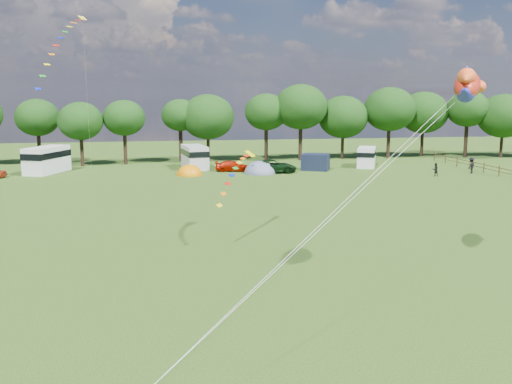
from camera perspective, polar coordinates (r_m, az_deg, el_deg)
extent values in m
plane|color=black|center=(23.10, 3.47, -13.24)|extent=(180.00, 180.00, 0.00)
cylinder|color=black|center=(78.76, -20.84, 4.04)|extent=(0.47, 0.47, 3.90)
ellipsoid|color=black|center=(78.50, -21.02, 6.97)|extent=(5.58, 5.58, 4.74)
cylinder|color=black|center=(74.88, -17.01, 3.85)|extent=(0.44, 0.44, 3.56)
ellipsoid|color=black|center=(74.61, -17.16, 6.80)|extent=(5.56, 5.56, 4.73)
cylinder|color=black|center=(75.34, -12.94, 4.21)|extent=(0.47, 0.47, 3.95)
ellipsoid|color=black|center=(75.07, -13.06, 7.23)|extent=(5.33, 5.33, 4.53)
cylinder|color=black|center=(77.06, -7.53, 4.64)|extent=(0.50, 0.50, 4.33)
ellipsoid|color=black|center=(76.80, -7.60, 7.63)|extent=(4.95, 4.95, 4.21)
cylinder|color=black|center=(76.88, -4.80, 4.30)|extent=(0.43, 0.43, 3.31)
ellipsoid|color=black|center=(76.58, -4.85, 7.50)|extent=(7.03, 7.03, 5.98)
cylinder|color=black|center=(78.15, 1.02, 4.81)|extent=(0.50, 0.50, 4.36)
ellipsoid|color=black|center=(77.88, 1.03, 8.01)|extent=(5.84, 5.84, 4.97)
cylinder|color=black|center=(78.28, 4.46, 4.86)|extent=(0.51, 0.51, 4.55)
ellipsoid|color=black|center=(78.01, 4.50, 8.48)|extent=(7.15, 7.15, 6.08)
cylinder|color=black|center=(80.76, 8.63, 4.45)|extent=(0.42, 0.42, 3.21)
ellipsoid|color=black|center=(80.49, 8.71, 7.42)|extent=(6.90, 6.90, 5.86)
cylinder|color=black|center=(82.39, 13.09, 4.75)|extent=(0.48, 0.48, 4.17)
ellipsoid|color=black|center=(82.12, 13.22, 8.06)|extent=(7.16, 7.16, 6.09)
cylinder|color=black|center=(86.63, 16.26, 4.68)|extent=(0.45, 0.45, 3.66)
ellipsoid|color=black|center=(86.37, 16.40, 7.64)|extent=(7.05, 7.05, 5.99)
cylinder|color=black|center=(86.92, 20.24, 4.81)|extent=(0.52, 0.52, 4.65)
ellipsoid|color=black|center=(86.69, 20.42, 7.81)|extent=(5.96, 5.96, 5.06)
cylinder|color=black|center=(88.33, 23.31, 4.21)|extent=(0.42, 0.42, 3.19)
ellipsoid|color=black|center=(88.07, 23.50, 6.99)|extent=(7.23, 7.23, 6.14)
cylinder|color=#472D19|center=(68.17, 23.13, 1.94)|extent=(0.12, 0.12, 1.20)
cylinder|color=#472D19|center=(66.89, 23.85, 2.05)|extent=(0.08, 3.00, 0.08)
cylinder|color=#472D19|center=(66.94, 23.82, 1.71)|extent=(0.08, 3.00, 0.08)
cylinder|color=#472D19|center=(70.69, 21.83, 2.28)|extent=(0.12, 0.12, 1.20)
cylinder|color=#472D19|center=(69.38, 22.49, 2.40)|extent=(0.08, 3.00, 0.08)
cylinder|color=#472D19|center=(69.43, 22.47, 2.07)|extent=(0.08, 3.00, 0.08)
cylinder|color=#472D19|center=(73.24, 20.61, 2.59)|extent=(0.12, 0.12, 1.20)
cylinder|color=#472D19|center=(71.92, 21.22, 2.71)|extent=(0.08, 3.00, 0.08)
cylinder|color=#472D19|center=(71.96, 21.20, 2.40)|extent=(0.08, 3.00, 0.08)
cylinder|color=#472D19|center=(75.82, 19.47, 2.89)|extent=(0.12, 0.12, 1.20)
cylinder|color=#472D19|center=(74.49, 20.04, 3.01)|extent=(0.08, 3.00, 0.08)
cylinder|color=#472D19|center=(74.53, 20.03, 2.71)|extent=(0.08, 3.00, 0.08)
cylinder|color=#472D19|center=(78.43, 18.41, 3.16)|extent=(0.12, 0.12, 1.20)
cylinder|color=#472D19|center=(77.08, 18.94, 3.29)|extent=(0.08, 3.00, 0.08)
cylinder|color=#472D19|center=(77.13, 18.93, 2.99)|extent=(0.08, 3.00, 0.08)
cylinder|color=#472D19|center=(81.07, 17.41, 3.42)|extent=(0.12, 0.12, 1.20)
cylinder|color=#472D19|center=(79.71, 17.91, 3.54)|extent=(0.08, 3.00, 0.08)
cylinder|color=#472D19|center=(79.75, 17.90, 3.26)|extent=(0.08, 3.00, 0.08)
imported|color=#971302|center=(66.96, -2.30, 2.60)|extent=(4.26, 2.24, 1.22)
imported|color=black|center=(65.59, 1.71, 2.58)|extent=(5.58, 2.59, 1.51)
cube|color=white|center=(69.70, -20.18, 3.03)|extent=(4.67, 6.55, 3.01)
cube|color=black|center=(69.64, -20.21, 3.53)|extent=(4.76, 6.68, 0.71)
cylinder|color=black|center=(68.25, -20.98, 1.93)|extent=(0.90, 0.61, 0.85)
cylinder|color=black|center=(71.41, -19.31, 2.36)|extent=(0.90, 0.61, 0.85)
cube|color=#BABABC|center=(69.88, -6.15, 3.50)|extent=(3.13, 5.83, 2.77)
cube|color=black|center=(69.82, -6.16, 3.96)|extent=(3.19, 5.95, 0.66)
cylinder|color=black|center=(68.31, -5.83, 2.52)|extent=(0.81, 0.40, 0.78)
cylinder|color=black|center=(71.70, -6.43, 2.85)|extent=(0.81, 0.40, 0.78)
cube|color=white|center=(72.47, 10.99, 3.45)|extent=(3.78, 5.20, 2.39)
cube|color=black|center=(72.42, 11.01, 3.83)|extent=(3.86, 5.30, 0.57)
cylinder|color=black|center=(71.08, 10.91, 2.63)|extent=(0.72, 0.50, 0.67)
cylinder|color=black|center=(74.06, 11.03, 2.91)|extent=(0.72, 0.50, 0.67)
ellipsoid|color=orange|center=(64.28, -6.66, 1.71)|extent=(2.82, 3.24, 2.32)
cylinder|color=orange|center=(64.28, -6.66, 1.73)|extent=(2.96, 2.96, 0.08)
ellipsoid|color=slate|center=(65.32, 0.41, 1.90)|extent=(3.59, 4.13, 2.80)
cylinder|color=slate|center=(65.31, 0.41, 1.92)|extent=(3.77, 3.77, 0.08)
cube|color=black|center=(68.30, 5.97, 3.00)|extent=(3.88, 3.59, 1.94)
ellipsoid|color=red|center=(29.40, 20.37, 9.95)|extent=(2.79, 3.41, 1.89)
ellipsoid|color=#FEA219|center=(29.40, 20.35, 9.66)|extent=(1.73, 2.13, 1.03)
cone|color=#FF5722|center=(27.98, 20.27, 10.60)|extent=(1.32, 1.42, 0.99)
cone|color=#2629BF|center=(27.97, 20.19, 9.39)|extent=(1.32, 1.42, 0.99)
cone|color=#2629BF|center=(29.51, 20.45, 11.13)|extent=(1.08, 1.03, 0.84)
sphere|color=white|center=(30.55, 19.83, 10.29)|extent=(0.31, 0.31, 0.31)
sphere|color=black|center=(30.63, 19.75, 10.29)|extent=(0.16, 0.16, 0.16)
cube|color=yellow|center=(48.48, -16.97, 16.31)|extent=(0.72, 0.73, 0.34)
cube|color=red|center=(48.00, -17.36, 16.09)|extent=(0.49, 0.52, 0.10)
cube|color=orange|center=(47.51, -17.76, 15.81)|extent=(0.48, 0.52, 0.11)
cube|color=yellow|center=(47.02, -18.16, 15.44)|extent=(0.48, 0.52, 0.11)
cube|color=#198C1E|center=(46.53, -18.56, 14.95)|extent=(0.48, 0.51, 0.12)
cube|color=#0C1EB2|center=(46.03, -18.96, 14.36)|extent=(0.48, 0.51, 0.13)
cube|color=red|center=(45.54, -19.36, 13.65)|extent=(0.47, 0.51, 0.14)
cube|color=orange|center=(45.05, -19.76, 12.83)|extent=(0.47, 0.50, 0.15)
cube|color=yellow|center=(44.57, -20.16, 11.88)|extent=(0.46, 0.50, 0.16)
cube|color=#198C1E|center=(44.10, -20.57, 10.81)|extent=(0.46, 0.50, 0.16)
cube|color=#0C1EB2|center=(43.65, -20.97, 9.61)|extent=(0.45, 0.49, 0.17)
cube|color=#EDED01|center=(37.54, -0.60, 3.84)|extent=(0.82, 0.86, 0.41)
cube|color=red|center=(36.97, -0.95, 3.64)|extent=(0.51, 0.65, 0.11)
cube|color=orange|center=(36.40, -1.31, 3.36)|extent=(0.51, 0.65, 0.13)
cube|color=yellow|center=(35.85, -1.67, 2.95)|extent=(0.51, 0.65, 0.14)
cube|color=#198C1E|center=(35.31, -2.05, 2.40)|extent=(0.50, 0.64, 0.15)
cube|color=#0C1EB2|center=(34.79, -2.45, 1.70)|extent=(0.50, 0.64, 0.16)
cube|color=red|center=(34.28, -2.85, 0.84)|extent=(0.49, 0.64, 0.17)
cube|color=orange|center=(33.80, -3.26, -0.17)|extent=(0.49, 0.64, 0.18)
cube|color=yellow|center=(33.35, -3.68, -1.35)|extent=(0.48, 0.63, 0.19)
imported|color=black|center=(65.90, 17.49, 2.15)|extent=(0.75, 0.50, 1.48)
imported|color=black|center=(69.66, 20.73, 2.50)|extent=(1.28, 1.12, 1.82)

